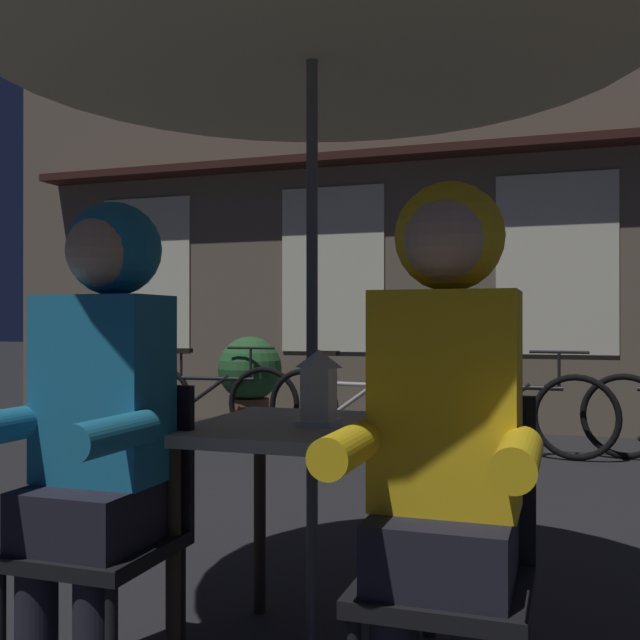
{
  "coord_description": "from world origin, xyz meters",
  "views": [
    {
      "loc": [
        0.76,
        -2.17,
        1.06
      ],
      "look_at": [
        0.0,
        0.08,
        1.06
      ],
      "focal_mm": 41.57,
      "sensor_mm": 36.0,
      "label": 1
    }
  ],
  "objects_px": {
    "patio_umbrella": "(312,0)",
    "potted_plant": "(250,377)",
    "chair_right": "(448,555)",
    "bicycle_third": "(507,412)",
    "bicycle_nearest": "(210,400)",
    "lantern": "(319,385)",
    "chair_left": "(110,521)",
    "bicycle_second": "(358,409)",
    "cafe_table": "(312,456)",
    "person_right_hooded": "(445,411)",
    "person_left_hooded": "(98,397)"
  },
  "relations": [
    {
      "from": "person_right_hooded",
      "to": "person_left_hooded",
      "type": "bearing_deg",
      "value": 180.0
    },
    {
      "from": "lantern",
      "to": "chair_left",
      "type": "relative_size",
      "value": 0.27
    },
    {
      "from": "cafe_table",
      "to": "person_left_hooded",
      "type": "xyz_separation_m",
      "value": [
        -0.48,
        -0.43,
        0.21
      ]
    },
    {
      "from": "bicycle_second",
      "to": "cafe_table",
      "type": "bearing_deg",
      "value": -76.46
    },
    {
      "from": "chair_right",
      "to": "cafe_table",
      "type": "bearing_deg",
      "value": 142.45
    },
    {
      "from": "chair_right",
      "to": "potted_plant",
      "type": "relative_size",
      "value": 0.95
    },
    {
      "from": "lantern",
      "to": "bicycle_third",
      "type": "bearing_deg",
      "value": 86.12
    },
    {
      "from": "cafe_table",
      "to": "lantern",
      "type": "bearing_deg",
      "value": -42.09
    },
    {
      "from": "chair_left",
      "to": "chair_right",
      "type": "xyz_separation_m",
      "value": [
        0.96,
        0.0,
        0.0
      ]
    },
    {
      "from": "chair_left",
      "to": "bicycle_third",
      "type": "xyz_separation_m",
      "value": [
        0.77,
        4.18,
        -0.14
      ]
    },
    {
      "from": "lantern",
      "to": "bicycle_second",
      "type": "relative_size",
      "value": 0.14
    },
    {
      "from": "person_left_hooded",
      "to": "bicycle_third",
      "type": "height_order",
      "value": "person_left_hooded"
    },
    {
      "from": "patio_umbrella",
      "to": "bicycle_third",
      "type": "xyz_separation_m",
      "value": [
        0.29,
        3.81,
        -1.71
      ]
    },
    {
      "from": "chair_right",
      "to": "bicycle_nearest",
      "type": "bearing_deg",
      "value": 123.62
    },
    {
      "from": "chair_right",
      "to": "bicycle_nearest",
      "type": "height_order",
      "value": "chair_right"
    },
    {
      "from": "lantern",
      "to": "person_right_hooded",
      "type": "relative_size",
      "value": 0.17
    },
    {
      "from": "cafe_table",
      "to": "chair_left",
      "type": "relative_size",
      "value": 0.85
    },
    {
      "from": "person_right_hooded",
      "to": "cafe_table",
      "type": "bearing_deg",
      "value": 138.43
    },
    {
      "from": "chair_left",
      "to": "bicycle_nearest",
      "type": "distance_m",
      "value": 4.61
    },
    {
      "from": "chair_left",
      "to": "bicycle_third",
      "type": "bearing_deg",
      "value": 79.53
    },
    {
      "from": "person_right_hooded",
      "to": "bicycle_second",
      "type": "bearing_deg",
      "value": 108.44
    },
    {
      "from": "bicycle_second",
      "to": "chair_right",
      "type": "bearing_deg",
      "value": -71.32
    },
    {
      "from": "chair_left",
      "to": "bicycle_second",
      "type": "relative_size",
      "value": 0.52
    },
    {
      "from": "person_right_hooded",
      "to": "bicycle_nearest",
      "type": "bearing_deg",
      "value": 123.27
    },
    {
      "from": "chair_left",
      "to": "potted_plant",
      "type": "height_order",
      "value": "potted_plant"
    },
    {
      "from": "person_right_hooded",
      "to": "bicycle_nearest",
      "type": "xyz_separation_m",
      "value": [
        -2.81,
        4.28,
        -0.5
      ]
    },
    {
      "from": "potted_plant",
      "to": "lantern",
      "type": "bearing_deg",
      "value": -63.38
    },
    {
      "from": "lantern",
      "to": "person_right_hooded",
      "type": "bearing_deg",
      "value": -41.54
    },
    {
      "from": "bicycle_third",
      "to": "patio_umbrella",
      "type": "bearing_deg",
      "value": -94.39
    },
    {
      "from": "cafe_table",
      "to": "bicycle_third",
      "type": "height_order",
      "value": "bicycle_third"
    },
    {
      "from": "cafe_table",
      "to": "bicycle_second",
      "type": "bearing_deg",
      "value": 103.54
    },
    {
      "from": "lantern",
      "to": "bicycle_nearest",
      "type": "bearing_deg",
      "value": 121.29
    },
    {
      "from": "patio_umbrella",
      "to": "bicycle_second",
      "type": "height_order",
      "value": "patio_umbrella"
    },
    {
      "from": "chair_right",
      "to": "person_right_hooded",
      "type": "relative_size",
      "value": 0.62
    },
    {
      "from": "patio_umbrella",
      "to": "lantern",
      "type": "height_order",
      "value": "patio_umbrella"
    },
    {
      "from": "patio_umbrella",
      "to": "potted_plant",
      "type": "relative_size",
      "value": 2.51
    },
    {
      "from": "person_left_hooded",
      "to": "bicycle_second",
      "type": "height_order",
      "value": "person_left_hooded"
    },
    {
      "from": "person_right_hooded",
      "to": "bicycle_third",
      "type": "distance_m",
      "value": 4.27
    },
    {
      "from": "bicycle_nearest",
      "to": "bicycle_third",
      "type": "distance_m",
      "value": 2.62
    },
    {
      "from": "lantern",
      "to": "bicycle_nearest",
      "type": "distance_m",
      "value": 4.57
    },
    {
      "from": "cafe_table",
      "to": "patio_umbrella",
      "type": "distance_m",
      "value": 1.42
    },
    {
      "from": "cafe_table",
      "to": "chair_left",
      "type": "bearing_deg",
      "value": -142.45
    },
    {
      "from": "person_left_hooded",
      "to": "bicycle_third",
      "type": "xyz_separation_m",
      "value": [
        0.77,
        4.24,
        -0.5
      ]
    },
    {
      "from": "lantern",
      "to": "person_right_hooded",
      "type": "height_order",
      "value": "person_right_hooded"
    },
    {
      "from": "lantern",
      "to": "chair_left",
      "type": "xyz_separation_m",
      "value": [
        -0.51,
        -0.34,
        -0.37
      ]
    },
    {
      "from": "person_left_hooded",
      "to": "person_right_hooded",
      "type": "height_order",
      "value": "same"
    },
    {
      "from": "chair_right",
      "to": "potted_plant",
      "type": "xyz_separation_m",
      "value": [
        -2.56,
        4.55,
        0.05
      ]
    },
    {
      "from": "lantern",
      "to": "bicycle_third",
      "type": "height_order",
      "value": "lantern"
    },
    {
      "from": "cafe_table",
      "to": "patio_umbrella",
      "type": "height_order",
      "value": "patio_umbrella"
    },
    {
      "from": "bicycle_third",
      "to": "bicycle_nearest",
      "type": "bearing_deg",
      "value": 179.12
    }
  ]
}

